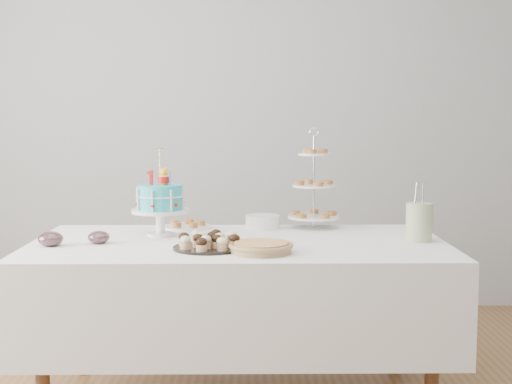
{
  "coord_description": "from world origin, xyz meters",
  "views": [
    {
      "loc": [
        0.04,
        -2.97,
        1.34
      ],
      "look_at": [
        0.08,
        0.3,
        1.0
      ],
      "focal_mm": 50.0,
      "sensor_mm": 36.0,
      "label": 1
    }
  ],
  "objects_px": {
    "plate_stack": "(263,222)",
    "pie": "(261,247)",
    "birthday_cake": "(160,212)",
    "pastry_plate": "(187,225)",
    "jam_bowl_b": "(99,238)",
    "jam_bowl_a": "(51,239)",
    "table": "(239,289)",
    "utensil_pitcher": "(419,220)",
    "cupcake_tray": "(209,241)",
    "tiered_stand": "(314,186)"
  },
  "relations": [
    {
      "from": "plate_stack",
      "to": "pie",
      "type": "bearing_deg",
      "value": -91.88
    },
    {
      "from": "birthday_cake",
      "to": "pastry_plate",
      "type": "distance_m",
      "value": 0.29
    },
    {
      "from": "birthday_cake",
      "to": "jam_bowl_b",
      "type": "height_order",
      "value": "birthday_cake"
    },
    {
      "from": "jam_bowl_a",
      "to": "table",
      "type": "bearing_deg",
      "value": 7.74
    },
    {
      "from": "pie",
      "to": "utensil_pitcher",
      "type": "xyz_separation_m",
      "value": [
        0.74,
        0.28,
        0.07
      ]
    },
    {
      "from": "birthday_cake",
      "to": "jam_bowl_a",
      "type": "xyz_separation_m",
      "value": [
        -0.46,
        -0.26,
        -0.09
      ]
    },
    {
      "from": "cupcake_tray",
      "to": "pie",
      "type": "relative_size",
      "value": 1.14
    },
    {
      "from": "plate_stack",
      "to": "utensil_pitcher",
      "type": "xyz_separation_m",
      "value": [
        0.72,
        -0.39,
        0.06
      ]
    },
    {
      "from": "table",
      "to": "tiered_stand",
      "type": "distance_m",
      "value": 0.71
    },
    {
      "from": "plate_stack",
      "to": "pastry_plate",
      "type": "xyz_separation_m",
      "value": [
        -0.39,
        0.02,
        -0.02
      ]
    },
    {
      "from": "birthday_cake",
      "to": "jam_bowl_b",
      "type": "distance_m",
      "value": 0.34
    },
    {
      "from": "tiered_stand",
      "to": "birthday_cake",
      "type": "bearing_deg",
      "value": -161.94
    },
    {
      "from": "cupcake_tray",
      "to": "utensil_pitcher",
      "type": "relative_size",
      "value": 1.17
    },
    {
      "from": "birthday_cake",
      "to": "jam_bowl_a",
      "type": "height_order",
      "value": "birthday_cake"
    },
    {
      "from": "tiered_stand",
      "to": "pastry_plate",
      "type": "distance_m",
      "value": 0.69
    },
    {
      "from": "pastry_plate",
      "to": "plate_stack",
      "type": "bearing_deg",
      "value": -2.65
    },
    {
      "from": "table",
      "to": "pie",
      "type": "bearing_deg",
      "value": -70.76
    },
    {
      "from": "cupcake_tray",
      "to": "pie",
      "type": "distance_m",
      "value": 0.24
    },
    {
      "from": "table",
      "to": "plate_stack",
      "type": "distance_m",
      "value": 0.48
    },
    {
      "from": "pie",
      "to": "plate_stack",
      "type": "height_order",
      "value": "plate_stack"
    },
    {
      "from": "tiered_stand",
      "to": "cupcake_tray",
      "type": "bearing_deg",
      "value": -130.95
    },
    {
      "from": "cupcake_tray",
      "to": "jam_bowl_b",
      "type": "relative_size",
      "value": 3.21
    },
    {
      "from": "plate_stack",
      "to": "pastry_plate",
      "type": "distance_m",
      "value": 0.39
    },
    {
      "from": "jam_bowl_a",
      "to": "birthday_cake",
      "type": "bearing_deg",
      "value": 29.89
    },
    {
      "from": "table",
      "to": "birthday_cake",
      "type": "xyz_separation_m",
      "value": [
        -0.38,
        0.15,
        0.34
      ]
    },
    {
      "from": "pie",
      "to": "jam_bowl_b",
      "type": "xyz_separation_m",
      "value": [
        -0.74,
        0.23,
        0.0
      ]
    },
    {
      "from": "cupcake_tray",
      "to": "plate_stack",
      "type": "distance_m",
      "value": 0.62
    },
    {
      "from": "pastry_plate",
      "to": "utensil_pitcher",
      "type": "distance_m",
      "value": 1.19
    },
    {
      "from": "utensil_pitcher",
      "to": "jam_bowl_a",
      "type": "bearing_deg",
      "value": -177.85
    },
    {
      "from": "table",
      "to": "jam_bowl_b",
      "type": "height_order",
      "value": "jam_bowl_b"
    },
    {
      "from": "cupcake_tray",
      "to": "tiered_stand",
      "type": "relative_size",
      "value": 0.61
    },
    {
      "from": "cupcake_tray",
      "to": "jam_bowl_a",
      "type": "relative_size",
      "value": 2.84
    },
    {
      "from": "birthday_cake",
      "to": "pastry_plate",
      "type": "bearing_deg",
      "value": 77.93
    },
    {
      "from": "cupcake_tray",
      "to": "plate_stack",
      "type": "bearing_deg",
      "value": 66.69
    },
    {
      "from": "pie",
      "to": "jam_bowl_b",
      "type": "relative_size",
      "value": 2.82
    },
    {
      "from": "table",
      "to": "jam_bowl_a",
      "type": "bearing_deg",
      "value": -172.26
    },
    {
      "from": "table",
      "to": "pastry_plate",
      "type": "relative_size",
      "value": 7.67
    },
    {
      "from": "cupcake_tray",
      "to": "plate_stack",
      "type": "height_order",
      "value": "cupcake_tray"
    },
    {
      "from": "birthday_cake",
      "to": "pastry_plate",
      "type": "height_order",
      "value": "birthday_cake"
    },
    {
      "from": "birthday_cake",
      "to": "jam_bowl_b",
      "type": "xyz_separation_m",
      "value": [
        -0.26,
        -0.2,
        -0.09
      ]
    },
    {
      "from": "jam_bowl_a",
      "to": "utensil_pitcher",
      "type": "bearing_deg",
      "value": 3.77
    },
    {
      "from": "pastry_plate",
      "to": "jam_bowl_a",
      "type": "distance_m",
      "value": 0.77
    },
    {
      "from": "birthday_cake",
      "to": "jam_bowl_a",
      "type": "bearing_deg",
      "value": -138.84
    },
    {
      "from": "pastry_plate",
      "to": "cupcake_tray",
      "type": "bearing_deg",
      "value": -76.13
    },
    {
      "from": "plate_stack",
      "to": "pastry_plate",
      "type": "bearing_deg",
      "value": 177.35
    },
    {
      "from": "birthday_cake",
      "to": "plate_stack",
      "type": "xyz_separation_m",
      "value": [
        0.5,
        0.23,
        -0.08
      ]
    },
    {
      "from": "cupcake_tray",
      "to": "table",
      "type": "bearing_deg",
      "value": 56.48
    },
    {
      "from": "table",
      "to": "pastry_plate",
      "type": "distance_m",
      "value": 0.54
    },
    {
      "from": "pie",
      "to": "plate_stack",
      "type": "distance_m",
      "value": 0.66
    },
    {
      "from": "table",
      "to": "cupcake_tray",
      "type": "bearing_deg",
      "value": -123.52
    }
  ]
}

